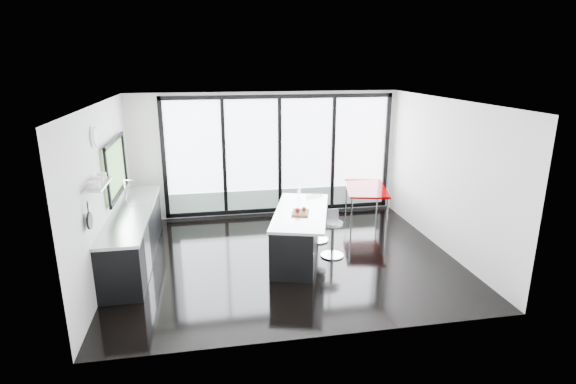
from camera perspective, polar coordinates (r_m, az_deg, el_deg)
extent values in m
cube|color=black|center=(8.28, -0.31, -8.28)|extent=(6.00, 5.00, 0.00)
cube|color=white|center=(7.55, -0.34, 11.42)|extent=(6.00, 5.00, 0.00)
cube|color=silver|center=(10.20, -2.79, 4.75)|extent=(6.00, 0.00, 2.80)
cube|color=white|center=(10.22, -1.09, 4.79)|extent=(5.00, 0.02, 2.50)
cube|color=slate|center=(10.43, -1.02, -0.81)|extent=(5.00, 0.02, 0.44)
cube|color=black|center=(10.06, -8.12, 4.44)|extent=(0.08, 0.04, 2.50)
cube|color=black|center=(10.18, -1.05, 4.74)|extent=(0.08, 0.04, 2.50)
cube|color=black|center=(10.45, 5.75, 4.97)|extent=(0.08, 0.04, 2.50)
cube|color=silver|center=(5.48, 4.26, -5.68)|extent=(6.00, 0.00, 2.80)
cube|color=silver|center=(7.87, -22.37, -0.01)|extent=(0.00, 5.00, 2.80)
cube|color=#639351|center=(8.67, -21.17, 2.92)|extent=(0.02, 1.60, 0.90)
cube|color=#AAADAF|center=(6.95, -22.99, 0.87)|extent=(0.25, 0.80, 0.03)
cylinder|color=white|center=(7.38, -23.39, 6.45)|extent=(0.04, 0.30, 0.30)
cylinder|color=black|center=(6.71, -23.89, -3.36)|extent=(0.03, 0.24, 0.24)
cube|color=silver|center=(8.81, 19.27, 1.98)|extent=(0.00, 5.00, 2.80)
cube|color=black|center=(8.48, -18.99, -5.41)|extent=(0.65, 3.20, 0.87)
cube|color=#AAADAF|center=(8.33, -19.28, -2.46)|extent=(0.69, 3.24, 0.05)
cube|color=#AAADAF|center=(8.80, -18.82, -1.43)|extent=(0.45, 0.48, 0.06)
cylinder|color=silver|center=(8.76, -19.94, 0.06)|extent=(0.02, 0.02, 0.44)
cube|color=#AAADAF|center=(7.75, -17.43, -7.45)|extent=(0.03, 0.60, 0.80)
cube|color=black|center=(8.18, 1.11, -5.44)|extent=(1.28, 2.21, 0.83)
cube|color=#AAADAF|center=(8.02, 1.66, -2.56)|extent=(1.48, 2.32, 0.05)
cube|color=#9F7240|center=(7.87, 1.58, -2.64)|extent=(0.38, 0.45, 0.03)
sphere|color=#A40D0C|center=(7.81, 1.21, -2.34)|extent=(0.11, 0.11, 0.09)
sphere|color=#643C0D|center=(7.90, 2.03, -2.17)|extent=(0.10, 0.10, 0.08)
cylinder|color=silver|center=(8.66, 1.42, -0.03)|extent=(0.08, 0.08, 0.27)
cylinder|color=silver|center=(8.23, 5.68, -5.99)|extent=(0.46, 0.46, 0.66)
cylinder|color=silver|center=(8.89, 3.75, -4.02)|extent=(0.55, 0.55, 0.71)
cube|color=#760001|center=(10.07, 9.78, -1.57)|extent=(1.14, 1.61, 0.78)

